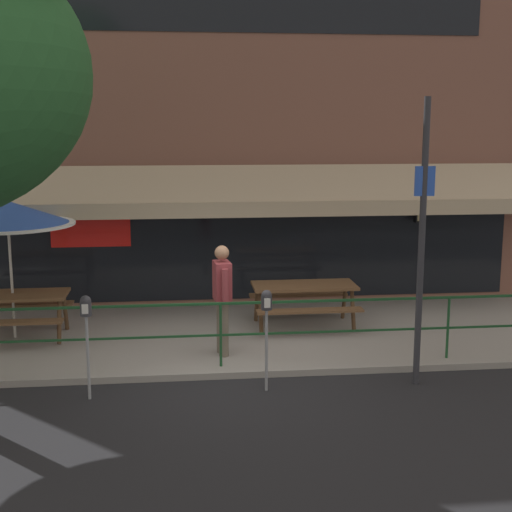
{
  "coord_description": "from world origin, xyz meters",
  "views": [
    {
      "loc": [
        -0.59,
        -9.73,
        3.62
      ],
      "look_at": [
        0.66,
        1.6,
        1.5
      ],
      "focal_mm": 50.0,
      "sensor_mm": 36.0,
      "label": 1
    }
  ],
  "objects_px": {
    "picnic_table_centre": "(304,293)",
    "pedestrian_walking": "(222,294)",
    "parking_meter_far": "(267,310)",
    "street_sign_pole": "(422,241)",
    "picnic_table_left": "(12,303)",
    "parking_meter_near": "(86,316)",
    "patio_umbrella_left": "(7,214)"
  },
  "relations": [
    {
      "from": "street_sign_pole",
      "to": "picnic_table_centre",
      "type": "bearing_deg",
      "value": 113.0
    },
    {
      "from": "pedestrian_walking",
      "to": "parking_meter_near",
      "type": "xyz_separation_m",
      "value": [
        -1.87,
        -1.39,
        0.09
      ]
    },
    {
      "from": "pedestrian_walking",
      "to": "parking_meter_far",
      "type": "height_order",
      "value": "pedestrian_walking"
    },
    {
      "from": "pedestrian_walking",
      "to": "parking_meter_near",
      "type": "bearing_deg",
      "value": -143.38
    },
    {
      "from": "parking_meter_near",
      "to": "parking_meter_far",
      "type": "distance_m",
      "value": 2.39
    },
    {
      "from": "parking_meter_near",
      "to": "street_sign_pole",
      "type": "distance_m",
      "value": 4.61
    },
    {
      "from": "pedestrian_walking",
      "to": "parking_meter_far",
      "type": "relative_size",
      "value": 1.2
    },
    {
      "from": "patio_umbrella_left",
      "to": "parking_meter_near",
      "type": "bearing_deg",
      "value": -60.0
    },
    {
      "from": "picnic_table_centre",
      "to": "pedestrian_walking",
      "type": "bearing_deg",
      "value": -137.95
    },
    {
      "from": "street_sign_pole",
      "to": "patio_umbrella_left",
      "type": "bearing_deg",
      "value": 157.01
    },
    {
      "from": "parking_meter_near",
      "to": "patio_umbrella_left",
      "type": "bearing_deg",
      "value": 120.0
    },
    {
      "from": "picnic_table_left",
      "to": "patio_umbrella_left",
      "type": "distance_m",
      "value": 1.48
    },
    {
      "from": "picnic_table_left",
      "to": "parking_meter_far",
      "type": "bearing_deg",
      "value": -32.8
    },
    {
      "from": "picnic_table_centre",
      "to": "patio_umbrella_left",
      "type": "bearing_deg",
      "value": -178.73
    },
    {
      "from": "picnic_table_left",
      "to": "parking_meter_near",
      "type": "distance_m",
      "value": 3.03
    },
    {
      "from": "patio_umbrella_left",
      "to": "pedestrian_walking",
      "type": "distance_m",
      "value": 3.8
    },
    {
      "from": "picnic_table_centre",
      "to": "pedestrian_walking",
      "type": "distance_m",
      "value": 2.07
    },
    {
      "from": "picnic_table_centre",
      "to": "parking_meter_near",
      "type": "bearing_deg",
      "value": -140.84
    },
    {
      "from": "picnic_table_centre",
      "to": "parking_meter_far",
      "type": "bearing_deg",
      "value": -110.28
    },
    {
      "from": "pedestrian_walking",
      "to": "street_sign_pole",
      "type": "distance_m",
      "value": 3.12
    },
    {
      "from": "patio_umbrella_left",
      "to": "street_sign_pole",
      "type": "distance_m",
      "value": 6.58
    },
    {
      "from": "parking_meter_far",
      "to": "street_sign_pole",
      "type": "relative_size",
      "value": 0.36
    },
    {
      "from": "picnic_table_centre",
      "to": "street_sign_pole",
      "type": "distance_m",
      "value": 3.2
    },
    {
      "from": "patio_umbrella_left",
      "to": "parking_meter_far",
      "type": "xyz_separation_m",
      "value": [
        3.92,
        -2.6,
        -1.03
      ]
    },
    {
      "from": "pedestrian_walking",
      "to": "parking_meter_far",
      "type": "xyz_separation_m",
      "value": [
        0.52,
        -1.34,
        0.09
      ]
    },
    {
      "from": "patio_umbrella_left",
      "to": "picnic_table_left",
      "type": "bearing_deg",
      "value": -90.0
    },
    {
      "from": "pedestrian_walking",
      "to": "street_sign_pole",
      "type": "xyz_separation_m",
      "value": [
        2.65,
        -1.31,
        0.99
      ]
    },
    {
      "from": "picnic_table_left",
      "to": "street_sign_pole",
      "type": "relative_size",
      "value": 0.45
    },
    {
      "from": "picnic_table_centre",
      "to": "street_sign_pole",
      "type": "relative_size",
      "value": 0.45
    },
    {
      "from": "picnic_table_centre",
      "to": "street_sign_pole",
      "type": "height_order",
      "value": "street_sign_pole"
    },
    {
      "from": "picnic_table_centre",
      "to": "parking_meter_far",
      "type": "distance_m",
      "value": 2.92
    },
    {
      "from": "picnic_table_left",
      "to": "patio_umbrella_left",
      "type": "bearing_deg",
      "value": 90.0
    }
  ]
}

